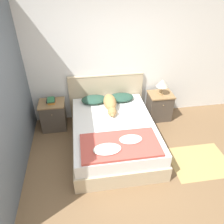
# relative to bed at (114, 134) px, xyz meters

# --- Properties ---
(ground_plane) EXTENTS (16.00, 16.00, 0.00)m
(ground_plane) POSITION_rel_bed_xyz_m (0.09, -1.06, -0.26)
(ground_plane) COLOR brown
(wall_back) EXTENTS (9.00, 0.06, 2.55)m
(wall_back) POSITION_rel_bed_xyz_m (0.09, 1.07, 1.02)
(wall_back) COLOR white
(wall_back) RESTS_ON ground_plane
(wall_side_left) EXTENTS (0.06, 3.10, 2.55)m
(wall_side_left) POSITION_rel_bed_xyz_m (-1.57, -0.01, 1.02)
(wall_side_left) COLOR slate
(wall_side_left) RESTS_ON ground_plane
(bed) EXTENTS (1.47, 1.95, 0.52)m
(bed) POSITION_rel_bed_xyz_m (0.00, 0.00, 0.00)
(bed) COLOR #C6B28E
(bed) RESTS_ON ground_plane
(headboard) EXTENTS (1.55, 0.06, 1.00)m
(headboard) POSITION_rel_bed_xyz_m (0.00, 1.00, 0.27)
(headboard) COLOR #C6B28E
(headboard) RESTS_ON ground_plane
(nightstand_left) EXTENTS (0.50, 0.43, 0.60)m
(nightstand_left) POSITION_rel_bed_xyz_m (-1.12, 0.74, 0.04)
(nightstand_left) COLOR #4C4238
(nightstand_left) RESTS_ON ground_plane
(nightstand_right) EXTENTS (0.50, 0.43, 0.60)m
(nightstand_right) POSITION_rel_bed_xyz_m (1.12, 0.74, 0.04)
(nightstand_right) COLOR #4C4238
(nightstand_right) RESTS_ON ground_plane
(pillow_left) EXTENTS (0.51, 0.34, 0.12)m
(pillow_left) POSITION_rel_bed_xyz_m (-0.28, 0.75, 0.33)
(pillow_left) COLOR #284C3D
(pillow_left) RESTS_ON bed
(pillow_right) EXTENTS (0.51, 0.34, 0.12)m
(pillow_right) POSITION_rel_bed_xyz_m (0.28, 0.75, 0.33)
(pillow_right) COLOR #284C3D
(pillow_right) RESTS_ON bed
(quilt) EXTENTS (1.20, 0.65, 0.08)m
(quilt) POSITION_rel_bed_xyz_m (-0.01, -0.60, 0.29)
(quilt) COLOR #BC4C42
(quilt) RESTS_ON bed
(dog) EXTENTS (0.24, 0.72, 0.24)m
(dog) POSITION_rel_bed_xyz_m (0.01, 0.47, 0.38)
(dog) COLOR tan
(dog) RESTS_ON bed
(book_stack) EXTENTS (0.17, 0.22, 0.07)m
(book_stack) POSITION_rel_bed_xyz_m (-1.11, 0.75, 0.38)
(book_stack) COLOR orange
(book_stack) RESTS_ON nightstand_left
(table_lamp) EXTENTS (0.24, 0.24, 0.33)m
(table_lamp) POSITION_rel_bed_xyz_m (1.12, 0.74, 0.59)
(table_lamp) COLOR #9E7A4C
(table_lamp) RESTS_ON nightstand_right
(rug) EXTENTS (1.01, 0.80, 0.00)m
(rug) POSITION_rel_bed_xyz_m (1.40, -0.65, -0.25)
(rug) COLOR tan
(rug) RESTS_ON ground_plane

